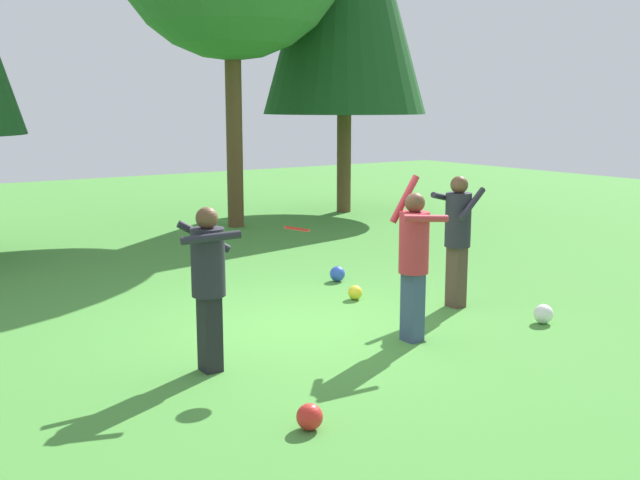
% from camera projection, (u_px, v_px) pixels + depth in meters
% --- Properties ---
extents(ground_plane, '(40.00, 40.00, 0.00)m').
position_uv_depth(ground_plane, '(306.00, 329.00, 9.18)').
color(ground_plane, '#478C38').
extents(person_thrower, '(0.60, 0.53, 1.89)m').
position_uv_depth(person_thrower, '(414.00, 253.00, 8.56)').
color(person_thrower, '#38476B').
rests_on(person_thrower, ground_plane).
extents(person_catcher, '(0.67, 0.62, 1.68)m').
position_uv_depth(person_catcher, '(208.00, 275.00, 7.58)').
color(person_catcher, black).
rests_on(person_catcher, ground_plane).
extents(person_bystander, '(0.67, 0.59, 1.75)m').
position_uv_depth(person_bystander, '(458.00, 230.00, 10.02)').
color(person_bystander, '#4C382D').
rests_on(person_bystander, ground_plane).
extents(frisbee, '(0.34, 0.34, 0.09)m').
position_uv_depth(frisbee, '(297.00, 229.00, 7.80)').
color(frisbee, red).
extents(ball_yellow, '(0.20, 0.20, 0.20)m').
position_uv_depth(ball_yellow, '(355.00, 293.00, 10.55)').
color(ball_yellow, yellow).
rests_on(ball_yellow, ground_plane).
extents(ball_red, '(0.23, 0.23, 0.23)m').
position_uv_depth(ball_red, '(310.00, 417.00, 6.34)').
color(ball_red, red).
rests_on(ball_red, ground_plane).
extents(ball_white, '(0.24, 0.24, 0.24)m').
position_uv_depth(ball_white, '(543.00, 314.00, 9.40)').
color(ball_white, white).
rests_on(ball_white, ground_plane).
extents(ball_blue, '(0.23, 0.23, 0.23)m').
position_uv_depth(ball_blue, '(337.00, 274.00, 11.63)').
color(ball_blue, blue).
rests_on(ball_blue, ground_plane).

